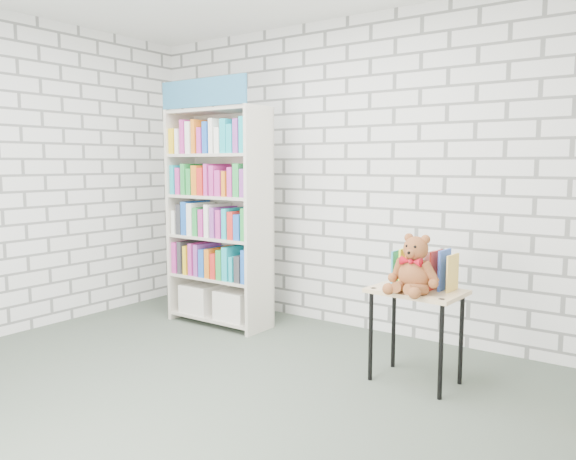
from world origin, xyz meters
The scene contains 6 objects.
ground centered at (0.00, 0.00, 0.00)m, with size 4.50×4.50×0.00m, color #444E42.
room_shell centered at (0.00, 0.00, 1.78)m, with size 4.52×4.02×2.81m.
bookshelf centered at (-0.97, 1.36, 1.02)m, with size 1.00×0.39×2.25m.
display_table centered at (1.10, 1.06, 0.56)m, with size 0.63×0.46×0.66m.
table_books centered at (1.11, 1.16, 0.78)m, with size 0.44×0.21×0.25m.
teddy_bear centered at (1.12, 0.96, 0.81)m, with size 0.36×0.34×0.39m.
Camera 1 is at (2.56, -2.49, 1.51)m, focal length 35.00 mm.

